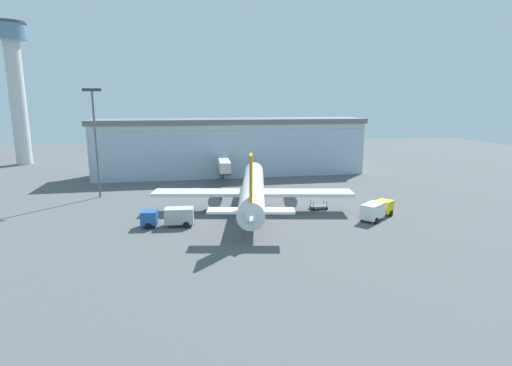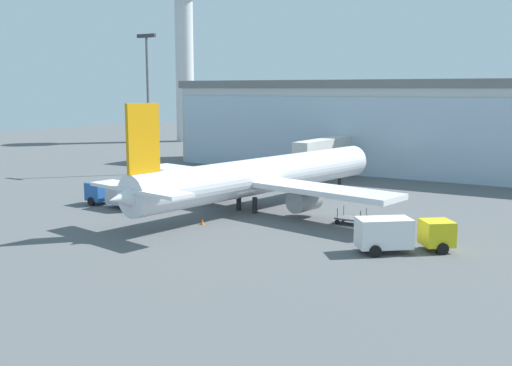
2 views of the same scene
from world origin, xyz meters
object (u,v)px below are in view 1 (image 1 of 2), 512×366
fuel_truck (377,209)px  safety_cone_wingtip (176,211)px  baggage_cart (319,206)px  apron_light_mast (95,134)px  jet_bridge (224,165)px  airplane (253,189)px  safety_cone_nose (258,224)px  catering_truck (170,216)px  control_tower (15,79)px

fuel_truck → safety_cone_wingtip: size_ratio=12.83×
baggage_cart → safety_cone_wingtip: 23.29m
apron_light_mast → jet_bridge: bearing=19.6°
airplane → safety_cone_nose: size_ratio=67.74×
apron_light_mast → fuel_truck: size_ratio=2.80×
jet_bridge → fuel_truck: (20.45, -30.29, -2.73)m
catering_truck → safety_cone_wingtip: 7.09m
control_tower → catering_truck: size_ratio=5.19×
fuel_truck → control_tower: bearing=98.5°
safety_cone_wingtip → baggage_cart: bearing=-3.8°
safety_cone_wingtip → fuel_truck: bearing=-15.6°
apron_light_mast → baggage_cart: 41.90m
jet_bridge → airplane: size_ratio=0.38×
catering_truck → safety_cone_nose: catering_truck is taller
airplane → safety_cone_wingtip: airplane is taller
control_tower → safety_cone_wingtip: size_ratio=70.06×
fuel_truck → safety_cone_nose: 18.39m
fuel_truck → safety_cone_nose: (-18.34, -0.46, -1.19)m
control_tower → jet_bridge: bearing=-35.0°
baggage_cart → safety_cone_wingtip: size_ratio=5.09×
airplane → baggage_cart: (10.80, -1.64, -2.87)m
apron_light_mast → catering_truck: (13.57, -20.35, -10.19)m
control_tower → catering_truck: 82.30m
baggage_cart → jet_bridge: bearing=-59.8°
catering_truck → safety_cone_wingtip: (0.70, 6.95, -1.19)m
jet_bridge → apron_light_mast: 26.42m
control_tower → airplane: 84.36m
safety_cone_wingtip → catering_truck: bearing=-95.8°
control_tower → safety_cone_nose: (55.71, -68.33, -23.26)m
apron_light_mast → airplane: bearing=-26.5°
jet_bridge → control_tower: bearing=56.9°
catering_truck → safety_cone_nose: 12.62m
control_tower → safety_cone_nose: size_ratio=70.06×
jet_bridge → fuel_truck: size_ratio=2.03×
catering_truck → fuel_truck: (30.76, -1.46, 0.00)m
jet_bridge → baggage_cart: (13.64, -23.44, -3.69)m
baggage_cart → safety_cone_nose: bearing=32.5°
catering_truck → safety_cone_nose: bearing=174.8°
control_tower → apron_light_mast: (29.73, -46.07, -11.87)m
catering_truck → safety_cone_wingtip: size_ratio=13.50×
control_tower → safety_cone_nose: control_tower is taller
apron_light_mast → baggage_cart: size_ratio=7.06×
fuel_truck → safety_cone_wingtip: (-30.06, 8.41, -1.19)m
jet_bridge → fuel_truck: jet_bridge is taller
catering_truck → baggage_cart: 24.56m
airplane → safety_cone_wingtip: size_ratio=67.74×
apron_light_mast → baggage_cart: (37.51, -14.95, -11.16)m
control_tower → baggage_cart: (67.24, -61.02, -23.03)m
catering_truck → jet_bridge: bearing=-106.0°
apron_light_mast → safety_cone_nose: 36.07m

